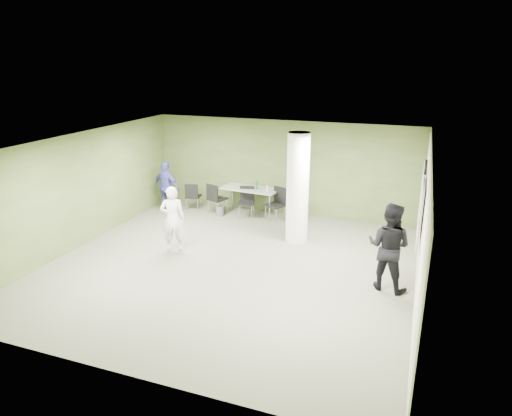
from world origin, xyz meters
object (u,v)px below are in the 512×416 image
at_px(man_black, 389,247).
at_px(man_blue, 167,187).
at_px(chair_back_left, 193,195).
at_px(woman_white, 173,219).
at_px(folding_table, 250,190).

height_order(man_black, man_blue, man_black).
distance_m(man_black, man_blue, 7.23).
xyz_separation_m(chair_back_left, man_black, (6.06, -3.16, 0.42)).
distance_m(chair_back_left, woman_white, 3.11).
bearing_deg(woman_white, chair_back_left, -97.58).
xyz_separation_m(man_black, man_blue, (-6.70, 2.73, -0.13)).
xyz_separation_m(folding_table, man_blue, (-2.45, -0.68, 0.02)).
bearing_deg(man_blue, chair_back_left, -136.31).
distance_m(folding_table, man_blue, 2.54).
bearing_deg(man_blue, woman_white, 133.34).
relative_size(folding_table, chair_back_left, 2.06).
relative_size(chair_back_left, woman_white, 0.53).
relative_size(folding_table, man_blue, 1.13).
height_order(chair_back_left, man_black, man_black).
height_order(folding_table, man_black, man_black).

